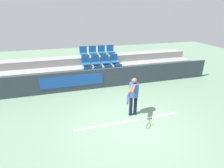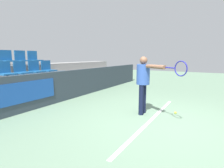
% 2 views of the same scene
% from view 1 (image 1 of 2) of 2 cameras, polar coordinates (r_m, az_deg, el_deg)
% --- Properties ---
extents(ground_plane, '(30.00, 30.00, 0.00)m').
position_cam_1_polar(ground_plane, '(6.57, 6.19, -13.03)').
color(ground_plane, slate).
extents(court_baseline, '(4.09, 0.08, 0.01)m').
position_cam_1_polar(court_baseline, '(6.74, 5.44, -11.89)').
color(court_baseline, white).
rests_on(court_baseline, ground).
extents(barrier_wall, '(12.32, 0.14, 1.06)m').
position_cam_1_polar(barrier_wall, '(9.29, -1.92, 1.98)').
color(barrier_wall, '#2D3842').
rests_on(barrier_wall, ground).
extents(bleacher_tier_front, '(11.92, 0.86, 0.41)m').
position_cam_1_polar(bleacher_tier_front, '(9.88, -2.44, 1.26)').
color(bleacher_tier_front, gray).
rests_on(bleacher_tier_front, ground).
extents(bleacher_tier_middle, '(11.92, 0.86, 0.82)m').
position_cam_1_polar(bleacher_tier_middle, '(10.60, -3.56, 3.95)').
color(bleacher_tier_middle, gray).
rests_on(bleacher_tier_middle, ground).
extents(bleacher_tier_back, '(11.92, 0.86, 1.23)m').
position_cam_1_polar(bleacher_tier_back, '(11.34, -4.55, 6.28)').
color(bleacher_tier_back, gray).
rests_on(bleacher_tier_back, ground).
extents(stadium_chair_0, '(0.46, 0.46, 0.57)m').
position_cam_1_polar(stadium_chair_0, '(9.69, -7.66, 3.44)').
color(stadium_chair_0, '#333333').
rests_on(stadium_chair_0, bleacher_tier_front).
extents(stadium_chair_1, '(0.46, 0.46, 0.57)m').
position_cam_1_polar(stadium_chair_1, '(9.78, -4.31, 3.77)').
color(stadium_chair_1, '#333333').
rests_on(stadium_chair_1, bleacher_tier_front).
extents(stadium_chair_2, '(0.46, 0.46, 0.57)m').
position_cam_1_polar(stadium_chair_2, '(9.91, -1.02, 4.08)').
color(stadium_chair_2, '#333333').
rests_on(stadium_chair_2, bleacher_tier_front).
extents(stadium_chair_3, '(0.46, 0.46, 0.57)m').
position_cam_1_polar(stadium_chair_3, '(10.06, 2.17, 4.37)').
color(stadium_chair_3, '#333333').
rests_on(stadium_chair_3, bleacher_tier_front).
extents(stadium_chair_4, '(0.46, 0.46, 0.57)m').
position_cam_1_polar(stadium_chair_4, '(10.38, -8.52, 7.09)').
color(stadium_chair_4, '#333333').
rests_on(stadium_chair_4, bleacher_tier_middle).
extents(stadium_chair_5, '(0.46, 0.46, 0.57)m').
position_cam_1_polar(stadium_chair_5, '(10.47, -5.36, 7.37)').
color(stadium_chair_5, '#333333').
rests_on(stadium_chair_5, bleacher_tier_middle).
extents(stadium_chair_6, '(0.46, 0.46, 0.57)m').
position_cam_1_polar(stadium_chair_6, '(10.59, -2.26, 7.63)').
color(stadium_chair_6, '#333333').
rests_on(stadium_chair_6, bleacher_tier_middle).
extents(stadium_chair_7, '(0.46, 0.46, 0.57)m').
position_cam_1_polar(stadium_chair_7, '(10.73, 0.77, 7.86)').
color(stadium_chair_7, '#333333').
rests_on(stadium_chair_7, bleacher_tier_middle).
extents(stadium_chair_8, '(0.46, 0.46, 0.57)m').
position_cam_1_polar(stadium_chair_8, '(11.12, -9.28, 10.27)').
color(stadium_chair_8, '#333333').
rests_on(stadium_chair_8, bleacher_tier_back).
extents(stadium_chair_9, '(0.46, 0.46, 0.57)m').
position_cam_1_polar(stadium_chair_9, '(11.20, -6.29, 10.52)').
color(stadium_chair_9, '#333333').
rests_on(stadium_chair_9, bleacher_tier_back).
extents(stadium_chair_10, '(0.46, 0.46, 0.57)m').
position_cam_1_polar(stadium_chair_10, '(11.31, -3.35, 10.73)').
color(stadium_chair_10, '#333333').
rests_on(stadium_chair_10, bleacher_tier_back).
extents(stadium_chair_11, '(0.46, 0.46, 0.57)m').
position_cam_1_polar(stadium_chair_11, '(11.44, -0.48, 10.92)').
color(stadium_chair_11, '#333333').
rests_on(stadium_chair_11, bleacher_tier_back).
extents(tennis_player, '(0.91, 1.36, 1.56)m').
position_cam_1_polar(tennis_player, '(6.60, 7.03, -3.03)').
color(tennis_player, black).
rests_on(tennis_player, ground).
extents(tennis_ball, '(0.07, 0.07, 0.07)m').
position_cam_1_polar(tennis_ball, '(6.70, 13.03, -12.43)').
color(tennis_ball, '#CCDB33').
rests_on(tennis_ball, ground).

